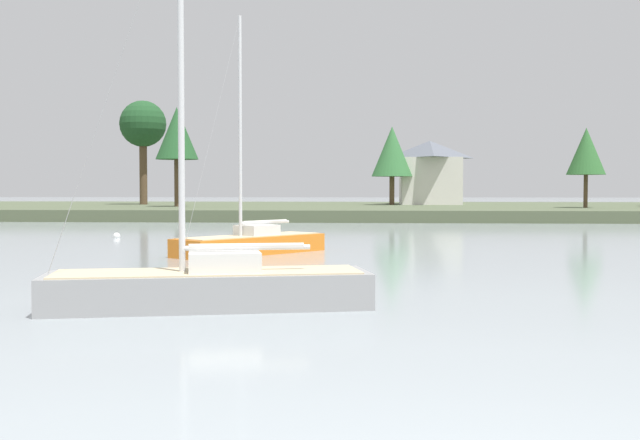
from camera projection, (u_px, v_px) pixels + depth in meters
far_shore_bank at (385, 210)px, 96.02m from camera, size 241.02×47.70×1.14m
sailboat_orange at (251, 249)px, 38.45m from camera, size 6.96×7.95×12.09m
sailboat_grey at (209, 298)px, 21.13m from camera, size 8.98×4.36×12.00m
mooring_buoy_white at (117, 236)px, 51.20m from camera, size 0.48×0.48×0.53m
shore_tree_center_left at (586, 152)px, 82.92m from camera, size 4.06×4.06×8.48m
shore_tree_inland_b at (143, 126)px, 99.46m from camera, size 5.87×5.87×13.20m
shore_tree_far_left at (392, 152)px, 97.29m from camera, size 5.08×5.08×9.75m
shore_tree_left at (177, 134)px, 88.34m from camera, size 4.82×4.82×11.23m
cottage_behind_trees at (430, 171)px, 102.04m from camera, size 8.15×10.79×8.25m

